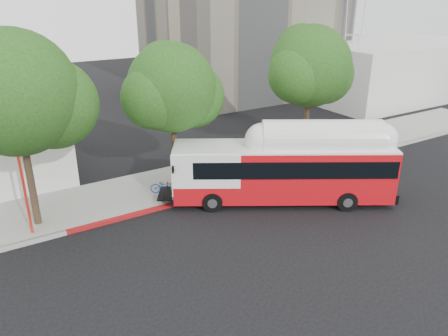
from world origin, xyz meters
The scene contains 10 objects.
ground centered at (0.00, 0.00, 0.00)m, with size 120.00×120.00×0.00m, color black.
sidewalk centered at (0.00, 6.50, 0.07)m, with size 60.00×5.00×0.15m, color gray.
curb_strip centered at (0.00, 3.90, 0.07)m, with size 60.00×0.30×0.15m, color gray.
red_curb_segment centered at (-3.00, 3.90, 0.08)m, with size 10.00×0.32×0.16m, color maroon.
street_tree_left centered at (-8.53, 5.56, 6.60)m, with size 6.67×5.80×9.74m.
street_tree_mid centered at (-0.59, 6.06, 5.91)m, with size 5.75×5.00×8.62m.
street_tree_right centered at (9.44, 5.86, 6.26)m, with size 6.21×5.40×9.18m.
horizon_block centered at (30.00, 16.00, 3.00)m, with size 20.00×12.00×6.00m, color silver.
transit_bus centered at (3.39, 1.18, 1.79)m, with size 12.23×8.53×3.82m.
signal_pole centered at (-9.42, 4.61, 2.32)m, with size 0.13×0.43×4.52m.
Camera 1 is at (-11.14, -16.09, 11.16)m, focal length 35.00 mm.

